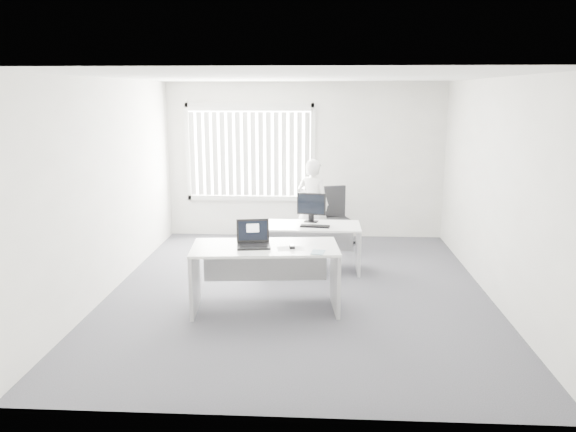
# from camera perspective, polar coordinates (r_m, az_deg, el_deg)

# --- Properties ---
(ground) EXTENTS (6.00, 6.00, 0.00)m
(ground) POSITION_cam_1_polar(r_m,az_deg,el_deg) (7.61, 1.06, -7.63)
(ground) COLOR #5A5961
(ground) RESTS_ON ground
(wall_back) EXTENTS (5.00, 0.02, 2.80)m
(wall_back) POSITION_cam_1_polar(r_m,az_deg,el_deg) (10.22, 1.74, 5.64)
(wall_back) COLOR white
(wall_back) RESTS_ON ground
(wall_front) EXTENTS (5.00, 0.02, 2.80)m
(wall_front) POSITION_cam_1_polar(r_m,az_deg,el_deg) (4.32, -0.40, -3.84)
(wall_front) COLOR white
(wall_front) RESTS_ON ground
(wall_left) EXTENTS (0.02, 6.00, 2.80)m
(wall_left) POSITION_cam_1_polar(r_m,az_deg,el_deg) (7.75, -17.71, 2.86)
(wall_left) COLOR white
(wall_left) RESTS_ON ground
(wall_right) EXTENTS (0.02, 6.00, 2.80)m
(wall_right) POSITION_cam_1_polar(r_m,az_deg,el_deg) (7.58, 20.36, 2.47)
(wall_right) COLOR white
(wall_right) RESTS_ON ground
(ceiling) EXTENTS (5.00, 6.00, 0.02)m
(ceiling) POSITION_cam_1_polar(r_m,az_deg,el_deg) (7.15, 1.15, 13.95)
(ceiling) COLOR silver
(ceiling) RESTS_ON wall_back
(window) EXTENTS (2.32, 0.06, 1.76)m
(window) POSITION_cam_1_polar(r_m,az_deg,el_deg) (10.24, -3.90, 6.47)
(window) COLOR silver
(window) RESTS_ON wall_back
(blinds) EXTENTS (2.20, 0.10, 1.50)m
(blinds) POSITION_cam_1_polar(r_m,az_deg,el_deg) (10.18, -3.94, 6.27)
(blinds) COLOR silver
(blinds) RESTS_ON wall_back
(desk_near) EXTENTS (1.82, 0.98, 0.80)m
(desk_near) POSITION_cam_1_polar(r_m,az_deg,el_deg) (6.83, -2.34, -4.88)
(desk_near) COLOR silver
(desk_near) RESTS_ON ground
(desk_far) EXTENTS (1.53, 0.72, 0.70)m
(desk_far) POSITION_cam_1_polar(r_m,az_deg,el_deg) (8.35, 2.08, -2.19)
(desk_far) COLOR silver
(desk_far) RESTS_ON ground
(office_chair) EXTENTS (0.73, 0.73, 1.03)m
(office_chair) POSITION_cam_1_polar(r_m,az_deg,el_deg) (9.77, 4.85, -1.17)
(office_chair) COLOR black
(office_chair) RESTS_ON ground
(person) EXTENTS (0.66, 0.56, 1.53)m
(person) POSITION_cam_1_polar(r_m,az_deg,el_deg) (9.50, 2.54, 1.23)
(person) COLOR white
(person) RESTS_ON ground
(laptop) EXTENTS (0.45, 0.41, 0.31)m
(laptop) POSITION_cam_1_polar(r_m,az_deg,el_deg) (6.69, -3.54, -1.93)
(laptop) COLOR black
(laptop) RESTS_ON desk_near
(paper_sheet) EXTENTS (0.34, 0.27, 0.00)m
(paper_sheet) POSITION_cam_1_polar(r_m,az_deg,el_deg) (6.66, 0.24, -3.32)
(paper_sheet) COLOR white
(paper_sheet) RESTS_ON desk_near
(mouse) EXTENTS (0.07, 0.11, 0.04)m
(mouse) POSITION_cam_1_polar(r_m,az_deg,el_deg) (6.67, 0.41, -3.10)
(mouse) COLOR #AEAFB1
(mouse) RESTS_ON paper_sheet
(booklet) EXTENTS (0.17, 0.22, 0.01)m
(booklet) POSITION_cam_1_polar(r_m,az_deg,el_deg) (6.50, 3.04, -3.70)
(booklet) COLOR white
(booklet) RESTS_ON desk_near
(keyboard) EXTENTS (0.44, 0.20, 0.02)m
(keyboard) POSITION_cam_1_polar(r_m,az_deg,el_deg) (8.18, 2.75, -1.04)
(keyboard) COLOR black
(keyboard) RESTS_ON desk_far
(monitor) EXTENTS (0.46, 0.22, 0.44)m
(monitor) POSITION_cam_1_polar(r_m,az_deg,el_deg) (8.45, 2.38, 0.87)
(monitor) COLOR black
(monitor) RESTS_ON desk_far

